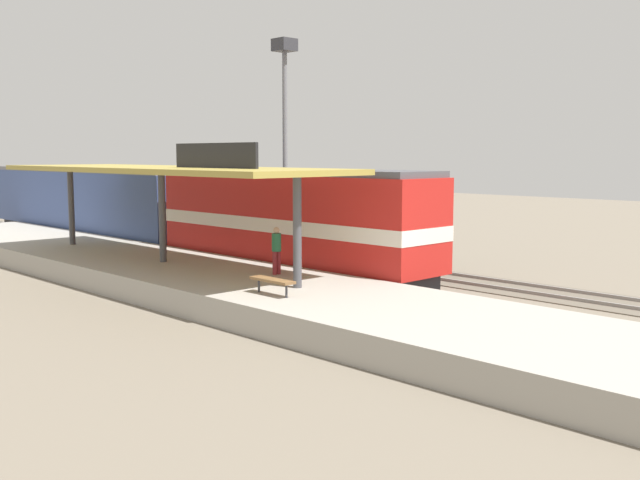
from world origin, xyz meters
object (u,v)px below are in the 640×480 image
object	(u,v)px
passenger_carriage_single	(88,203)
freight_car	(324,221)
locomotive	(290,221)
light_mast	(285,98)
person_waiting	(276,248)
platform_bench	(272,281)

from	to	relation	value
passenger_carriage_single	freight_car	xyz separation A→B (m)	(4.60, -15.30, -0.34)
locomotive	light_mast	world-z (taller)	light_mast
light_mast	person_waiting	size ratio (longest dim) A/B	6.84
platform_bench	locomotive	size ratio (longest dim) A/B	0.12
passenger_carriage_single	platform_bench	bearing A→B (deg)	-104.11
freight_car	light_mast	distance (m)	9.66
person_waiting	freight_car	bearing A→B (deg)	35.65
platform_bench	freight_car	world-z (taller)	freight_car
locomotive	freight_car	bearing A→B (deg)	30.41
passenger_carriage_single	light_mast	xyz separation A→B (m)	(7.80, -8.84, 6.08)
passenger_carriage_single	person_waiting	world-z (taller)	passenger_carriage_single
passenger_carriage_single	light_mast	world-z (taller)	light_mast
light_mast	freight_car	bearing A→B (deg)	-116.34
person_waiting	locomotive	bearing A→B (deg)	41.81
platform_bench	locomotive	distance (m)	8.46
locomotive	freight_car	xyz separation A→B (m)	(4.60, 2.70, -0.44)
locomotive	person_waiting	size ratio (longest dim) A/B	8.44
light_mast	person_waiting	bearing A→B (deg)	-132.53
platform_bench	locomotive	bearing A→B (deg)	44.35
person_waiting	platform_bench	bearing A→B (deg)	-132.68
locomotive	person_waiting	distance (m)	4.57
passenger_carriage_single	freight_car	size ratio (longest dim) A/B	1.67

